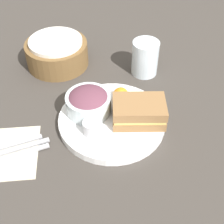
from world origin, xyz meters
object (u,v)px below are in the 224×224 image
drink_glass (145,58)px  bread_basket (57,53)px  sandwich (139,112)px  dressing_cup (92,127)px  fork (9,157)px  spoon (7,146)px  salad_bowl (88,102)px  knife (8,151)px  plate (112,120)px

drink_glass → bread_basket: (-0.27, 0.07, -0.01)m
sandwich → drink_glass: bearing=76.5°
sandwich → dressing_cup: size_ratio=3.15×
fork → spoon: size_ratio=1.11×
salad_bowl → bread_basket: size_ratio=0.61×
sandwich → knife: bearing=-169.2°
salad_bowl → fork: size_ratio=0.62×
sandwich → salad_bowl: (-0.13, 0.05, 0.00)m
bread_basket → drink_glass: bearing=-14.6°
plate → spoon: (-0.27, -0.06, -0.00)m
salad_bowl → bread_basket: 0.27m
sandwich → plate: bearing=168.3°
drink_glass → spoon: 0.48m
sandwich → spoon: sandwich is taller
salad_bowl → drink_glass: (0.18, 0.18, 0.00)m
fork → knife: size_ratio=0.95×
plate → drink_glass: size_ratio=2.61×
plate → salad_bowl: salad_bowl is taller
sandwich → bread_basket: (-0.22, 0.30, -0.01)m
salad_bowl → fork: 0.24m
drink_glass → salad_bowl: bearing=-135.0°
plate → dressing_cup: dressing_cup is taller
dressing_cup → bread_basket: bread_basket is taller
spoon → bread_basket: bearing=-125.0°
drink_glass → bread_basket: bearing=165.4°
drink_glass → spoon: drink_glass is taller
drink_glass → bread_basket: drink_glass is taller
fork → bread_basket: bearing=-122.1°
knife → dressing_cup: bearing=171.9°
bread_basket → spoon: size_ratio=1.12×
plate → sandwich: (0.07, -0.01, 0.04)m
sandwich → drink_glass: drink_glass is taller
dressing_cup → fork: (-0.20, -0.05, -0.03)m
plate → drink_glass: bearing=60.3°
bread_basket → spoon: bread_basket is taller
sandwich → knife: size_ratio=0.69×
bread_basket → spoon: 0.37m
sandwich → fork: 0.34m
sandwich → salad_bowl: salad_bowl is taller
plate → fork: 0.27m
drink_glass → spoon: size_ratio=0.62×
knife → bread_basket: bearing=-123.5°
bread_basket → fork: (-0.11, -0.38, -0.04)m
plate → drink_glass: 0.25m
salad_bowl → drink_glass: 0.26m
bread_basket → sandwich: bearing=-54.0°
knife → spoon: (-0.01, 0.02, 0.00)m
sandwich → spoon: 0.34m
dressing_cup → bread_basket: (-0.10, 0.33, 0.00)m
salad_bowl → dressing_cup: 0.08m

